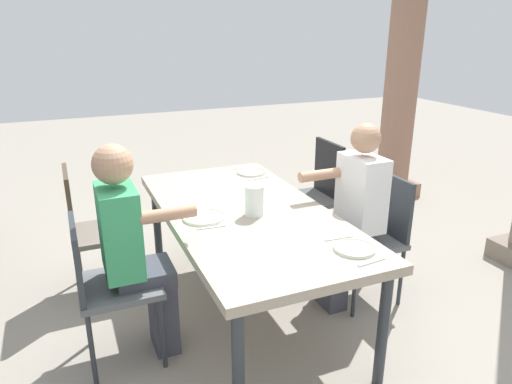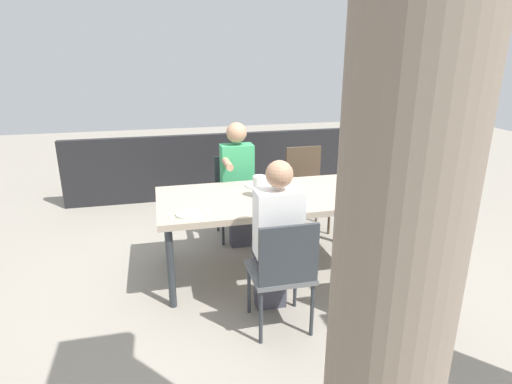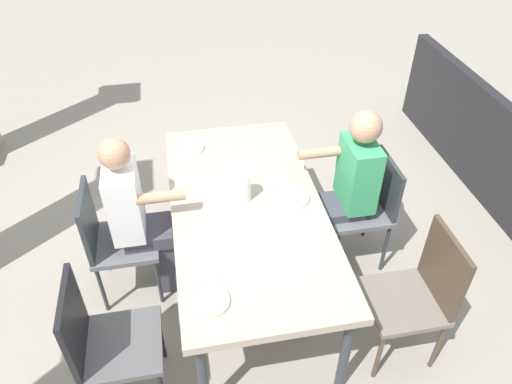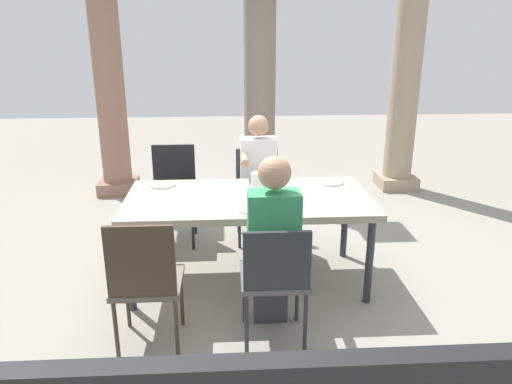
{
  "view_description": "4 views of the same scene",
  "coord_description": "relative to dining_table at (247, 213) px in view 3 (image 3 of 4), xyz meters",
  "views": [
    {
      "loc": [
        2.56,
        -1.02,
        1.86
      ],
      "look_at": [
        0.01,
        0.06,
        0.87
      ],
      "focal_mm": 32.98,
      "sensor_mm": 36.0,
      "label": 1
    },
    {
      "loc": [
        0.94,
        3.46,
        1.99
      ],
      "look_at": [
        0.13,
        0.07,
        0.82
      ],
      "focal_mm": 29.65,
      "sensor_mm": 36.0,
      "label": 2
    },
    {
      "loc": [
        -2.32,
        0.38,
        2.79
      ],
      "look_at": [
        0.06,
        -0.07,
        0.81
      ],
      "focal_mm": 33.76,
      "sensor_mm": 36.0,
      "label": 3
    },
    {
      "loc": [
        -0.16,
        -3.73,
        2.05
      ],
      "look_at": [
        0.06,
        0.05,
        0.77
      ],
      "focal_mm": 34.51,
      "sensor_mm": 36.0,
      "label": 4
    }
  ],
  "objects": [
    {
      "name": "ground_plane",
      "position": [
        0.0,
        0.0,
        -0.69
      ],
      "size": [
        16.0,
        16.0,
        0.0
      ],
      "primitive_type": "plane",
      "color": "gray"
    },
    {
      "name": "dining_table",
      "position": [
        0.0,
        0.0,
        0.0
      ],
      "size": [
        1.97,
        0.97,
        0.75
      ],
      "color": "tan",
      "rests_on": "ground"
    },
    {
      "name": "chair_west_north",
      "position": [
        -0.7,
        0.91,
        -0.15
      ],
      "size": [
        0.44,
        0.44,
        0.94
      ],
      "color": "#4F4F50",
      "rests_on": "ground"
    },
    {
      "name": "chair_west_south",
      "position": [
        -0.7,
        -0.91,
        -0.16
      ],
      "size": [
        0.44,
        0.44,
        0.94
      ],
      "color": "#6A6158",
      "rests_on": "ground"
    },
    {
      "name": "chair_mid_north",
      "position": [
        0.13,
        0.91,
        -0.18
      ],
      "size": [
        0.44,
        0.44,
        0.89
      ],
      "color": "#5B5E61",
      "rests_on": "ground"
    },
    {
      "name": "chair_mid_south",
      "position": [
        0.13,
        -0.9,
        -0.17
      ],
      "size": [
        0.44,
        0.44,
        0.88
      ],
      "color": "#5B5E61",
      "rests_on": "ground"
    },
    {
      "name": "diner_woman_green",
      "position": [
        0.13,
        -0.73,
        0.0
      ],
      "size": [
        0.35,
        0.5,
        1.29
      ],
      "color": "#3F3F4C",
      "rests_on": "ground"
    },
    {
      "name": "diner_man_white",
      "position": [
        0.13,
        0.71,
        -0.01
      ],
      "size": [
        0.35,
        0.49,
        1.27
      ],
      "color": "#3F3F4C",
      "rests_on": "ground"
    },
    {
      "name": "plate_0",
      "position": [
        -0.72,
        0.33,
        0.07
      ],
      "size": [
        0.22,
        0.22,
        0.02
      ],
      "color": "white",
      "rests_on": "dining_table"
    },
    {
      "name": "fork_0",
      "position": [
        -0.87,
        0.33,
        0.06
      ],
      "size": [
        0.03,
        0.17,
        0.01
      ],
      "primitive_type": "cube",
      "rotation": [
        0.0,
        0.0,
        -0.11
      ],
      "color": "silver",
      "rests_on": "dining_table"
    },
    {
      "name": "spoon_0",
      "position": [
        -0.57,
        0.33,
        0.06
      ],
      "size": [
        0.03,
        0.17,
        0.01
      ],
      "primitive_type": "cube",
      "rotation": [
        0.0,
        0.0,
        0.08
      ],
      "color": "silver",
      "rests_on": "dining_table"
    },
    {
      "name": "plate_1",
      "position": [
        0.02,
        -0.29,
        0.07
      ],
      "size": [
        0.26,
        0.26,
        0.02
      ],
      "color": "white",
      "rests_on": "dining_table"
    },
    {
      "name": "fork_1",
      "position": [
        -0.13,
        -0.29,
        0.06
      ],
      "size": [
        0.03,
        0.17,
        0.01
      ],
      "primitive_type": "cube",
      "rotation": [
        0.0,
        0.0,
        -0.09
      ],
      "color": "silver",
      "rests_on": "dining_table"
    },
    {
      "name": "spoon_1",
      "position": [
        0.17,
        -0.29,
        0.06
      ],
      "size": [
        0.03,
        0.17,
        0.01
      ],
      "primitive_type": "cube",
      "rotation": [
        0.0,
        0.0,
        -0.07
      ],
      "color": "silver",
      "rests_on": "dining_table"
    },
    {
      "name": "plate_2",
      "position": [
        0.73,
        0.31,
        0.07
      ],
      "size": [
        0.22,
        0.22,
        0.02
      ],
      "color": "white",
      "rests_on": "dining_table"
    },
    {
      "name": "fork_2",
      "position": [
        0.58,
        0.31,
        0.06
      ],
      "size": [
        0.03,
        0.17,
        0.01
      ],
      "primitive_type": "cube",
      "rotation": [
        0.0,
        0.0,
        -0.06
      ],
      "color": "silver",
      "rests_on": "dining_table"
    },
    {
      "name": "spoon_2",
      "position": [
        0.88,
        0.31,
        0.06
      ],
      "size": [
        0.03,
        0.17,
        0.01
      ],
      "primitive_type": "cube",
      "rotation": [
        0.0,
        0.0,
        0.11
      ],
      "color": "silver",
      "rests_on": "dining_table"
    },
    {
      "name": "water_pitcher",
      "position": [
        0.08,
        0.02,
        0.15
      ],
      "size": [
        0.12,
        0.12,
        0.19
      ],
      "color": "white",
      "rests_on": "dining_table"
    }
  ]
}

